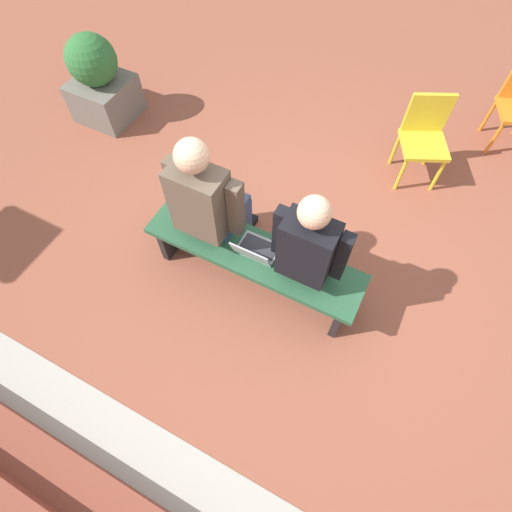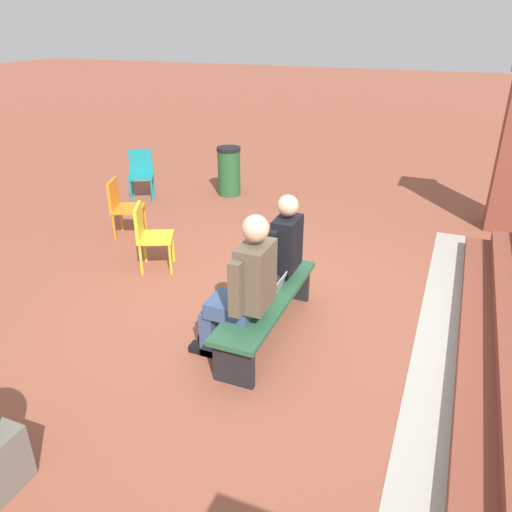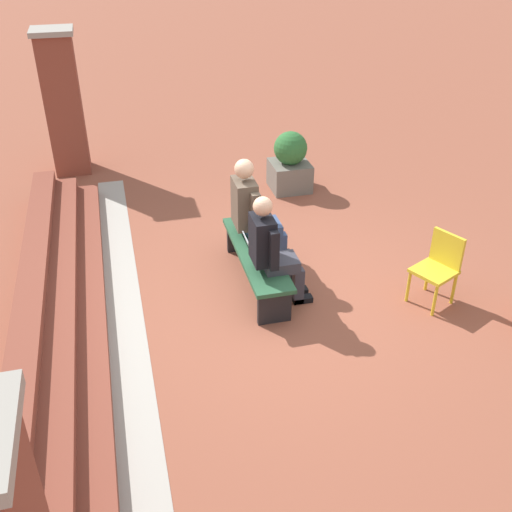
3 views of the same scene
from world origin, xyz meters
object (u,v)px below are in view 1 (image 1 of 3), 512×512
bench (254,258)px  person_student (311,247)px  planter (99,81)px  person_adult (210,202)px  plastic_chair_mid_courtyard (424,134)px  laptop (256,250)px

bench → person_student: (-0.43, -0.07, 0.37)m
planter → person_adult: bearing=152.0°
plastic_chair_mid_courtyard → bench: bearing=66.0°
person_adult → person_student: bearing=179.7°
plastic_chair_mid_courtyard → planter: 3.42m
bench → plastic_chair_mid_courtyard: 2.09m
bench → planter: 2.76m
person_student → planter: person_student is taller
laptop → planter: 2.79m
bench → plastic_chair_mid_courtyard: (-0.85, -1.91, 0.13)m
person_student → person_adult: person_adult is taller
laptop → plastic_chair_mid_courtyard: plastic_chair_mid_courtyard is taller
person_adult → laptop: 0.51m
laptop → planter: bearing=-25.3°
laptop → person_adult: bearing=-11.1°
person_adult → planter: (2.08, -1.11, -0.32)m
planter → person_student: bearing=159.2°
person_student → plastic_chair_mid_courtyard: (-0.42, -1.84, -0.24)m
person_adult → plastic_chair_mid_courtyard: 2.24m
bench → person_student: size_ratio=1.33×
person_adult → planter: bearing=-28.0°
person_adult → plastic_chair_mid_courtyard: (-1.26, -1.83, -0.27)m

